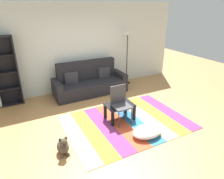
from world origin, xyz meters
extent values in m
plane|color=#B27F4C|center=(0.00, 0.00, 0.00)|extent=(14.00, 14.00, 0.00)
cube|color=silver|center=(0.00, 2.55, 1.35)|extent=(6.80, 0.10, 2.70)
cube|color=tan|center=(-1.14, -0.05, 0.01)|extent=(0.36, 2.06, 0.01)
cube|color=gold|center=(-0.78, -0.05, 0.01)|extent=(0.36, 2.06, 0.01)
cube|color=#843370|center=(-0.43, -0.05, 0.01)|extent=(0.36, 2.06, 0.01)
cube|color=#C64C2D|center=(-0.07, -0.05, 0.01)|extent=(0.36, 2.06, 0.01)
cube|color=teal|center=(0.29, -0.05, 0.01)|extent=(0.36, 2.06, 0.01)
cube|color=tan|center=(0.65, -0.05, 0.01)|extent=(0.36, 2.06, 0.01)
cube|color=gold|center=(1.00, -0.05, 0.01)|extent=(0.36, 2.06, 0.01)
cube|color=#843370|center=(1.36, -0.05, 0.01)|extent=(0.36, 2.06, 0.01)
cube|color=black|center=(0.01, 1.95, 0.20)|extent=(1.90, 0.80, 0.40)
cube|color=black|center=(0.01, 2.25, 0.70)|extent=(1.90, 0.20, 0.60)
cube|color=black|center=(-1.03, 1.95, 0.28)|extent=(0.18, 0.80, 0.56)
cube|color=black|center=(1.05, 1.95, 0.28)|extent=(0.18, 0.80, 0.56)
cube|color=#333338|center=(-0.54, 2.13, 0.56)|extent=(0.42, 0.19, 0.36)
cube|color=#333338|center=(0.56, 2.13, 0.56)|extent=(0.42, 0.19, 0.36)
cube|color=black|center=(-1.97, 2.30, 0.95)|extent=(0.04, 0.28, 1.89)
cube|color=black|center=(-2.40, 2.43, 0.95)|extent=(0.90, 0.01, 1.89)
cube|color=black|center=(-2.40, 2.30, 0.02)|extent=(0.86, 0.28, 0.02)
cube|color=black|center=(-2.40, 2.30, 0.48)|extent=(0.86, 0.28, 0.02)
cube|color=black|center=(-2.40, 2.30, 0.95)|extent=(0.86, 0.28, 0.02)
cube|color=silver|center=(-2.54, 2.30, 0.20)|extent=(0.04, 0.25, 0.34)
cube|color=black|center=(0.04, 0.16, 0.39)|extent=(0.67, 0.47, 0.04)
cube|color=black|center=(-0.25, -0.03, 0.19)|extent=(0.06, 0.06, 0.36)
cube|color=black|center=(0.33, -0.03, 0.19)|extent=(0.06, 0.06, 0.36)
cube|color=black|center=(-0.25, 0.36, 0.19)|extent=(0.06, 0.06, 0.36)
cube|color=black|center=(0.33, 0.36, 0.19)|extent=(0.06, 0.06, 0.36)
ellipsoid|color=white|center=(0.22, -0.72, 0.11)|extent=(0.68, 0.47, 0.19)
ellipsoid|color=#473D33|center=(-1.52, -0.41, 0.13)|extent=(0.22, 0.30, 0.26)
sphere|color=#473D33|center=(-1.52, -0.51, 0.30)|extent=(0.15, 0.15, 0.15)
ellipsoid|color=black|center=(-1.52, -0.57, 0.29)|extent=(0.06, 0.07, 0.05)
ellipsoid|color=black|center=(-1.57, -0.49, 0.36)|extent=(0.05, 0.04, 0.08)
ellipsoid|color=black|center=(-1.47, -0.49, 0.36)|extent=(0.05, 0.04, 0.08)
sphere|color=#473D33|center=(-1.58, -0.54, 0.03)|extent=(0.06, 0.06, 0.06)
sphere|color=#473D33|center=(-1.46, -0.54, 0.03)|extent=(0.06, 0.06, 0.06)
cylinder|color=black|center=(1.49, 2.22, 0.01)|extent=(0.26, 0.26, 0.02)
cylinder|color=black|center=(1.49, 2.22, 0.86)|extent=(0.03, 0.03, 1.68)
cone|color=white|center=(1.49, 2.22, 1.78)|extent=(0.32, 0.32, 0.14)
cube|color=black|center=(0.04, 0.23, 0.42)|extent=(0.09, 0.16, 0.02)
cube|color=#38383D|center=(0.00, 0.00, 0.44)|extent=(0.40, 0.40, 0.03)
cube|color=#38383D|center=(0.00, 0.18, 0.68)|extent=(0.40, 0.03, 0.44)
cylinder|color=#38383D|center=(-0.17, -0.17, 0.21)|extent=(0.02, 0.02, 0.42)
cylinder|color=#38383D|center=(0.17, -0.17, 0.21)|extent=(0.02, 0.02, 0.42)
cylinder|color=#38383D|center=(-0.17, 0.17, 0.21)|extent=(0.02, 0.02, 0.42)
cylinder|color=#38383D|center=(0.17, 0.17, 0.21)|extent=(0.02, 0.02, 0.42)
camera|label=1|loc=(-2.13, -3.59, 2.62)|focal=32.43mm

